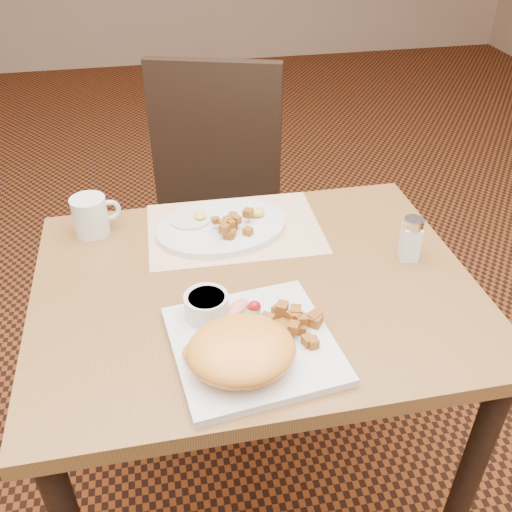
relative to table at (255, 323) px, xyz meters
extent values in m
plane|color=black|center=(0.00, 0.00, -0.64)|extent=(8.00, 8.00, 0.00)
cube|color=brown|center=(0.00, 0.00, 0.09)|extent=(0.90, 0.70, 0.03)
cylinder|color=black|center=(0.40, -0.30, -0.28)|extent=(0.05, 0.05, 0.71)
cylinder|color=black|center=(-0.40, 0.30, -0.28)|extent=(0.05, 0.05, 0.71)
cylinder|color=black|center=(0.40, 0.30, -0.28)|extent=(0.05, 0.05, 0.71)
cube|color=black|center=(-0.03, 0.60, -0.19)|extent=(0.53, 0.53, 0.05)
cylinder|color=black|center=(0.19, 0.72, -0.43)|extent=(0.04, 0.04, 0.42)
cylinder|color=black|center=(0.09, 0.38, -0.43)|extent=(0.04, 0.04, 0.42)
cylinder|color=black|center=(-0.15, 0.83, -0.43)|extent=(0.04, 0.04, 0.42)
cylinder|color=black|center=(-0.26, 0.48, -0.43)|extent=(0.04, 0.04, 0.42)
cube|color=black|center=(0.03, 0.79, 0.08)|extent=(0.41, 0.16, 0.50)
cube|color=white|center=(-0.01, 0.21, 0.11)|extent=(0.41, 0.29, 0.00)
cube|color=silver|center=(-0.04, -0.18, 0.12)|extent=(0.31, 0.31, 0.02)
ellipsoid|color=#FF9E31|center=(-0.07, -0.23, 0.16)|extent=(0.18, 0.17, 0.07)
ellipsoid|color=#FF9E31|center=(-0.04, -0.25, 0.14)|extent=(0.07, 0.07, 0.03)
ellipsoid|color=#FF9E31|center=(-0.13, -0.20, 0.14)|extent=(0.07, 0.07, 0.03)
cylinder|color=silver|center=(-0.11, -0.10, 0.15)|extent=(0.08, 0.08, 0.05)
cylinder|color=beige|center=(-0.11, -0.10, 0.17)|extent=(0.07, 0.07, 0.01)
ellipsoid|color=#387223|center=(-0.03, -0.11, 0.13)|extent=(0.05, 0.05, 0.01)
ellipsoid|color=red|center=(-0.02, -0.11, 0.14)|extent=(0.03, 0.02, 0.03)
ellipsoid|color=#F28C72|center=(-0.05, -0.10, 0.14)|extent=(0.06, 0.06, 0.02)
cylinder|color=white|center=(-0.11, 0.24, 0.13)|extent=(0.10, 0.10, 0.01)
ellipsoid|color=yellow|center=(-0.08, 0.23, 0.14)|extent=(0.03, 0.03, 0.01)
ellipsoid|color=#387223|center=(0.04, 0.24, 0.13)|extent=(0.05, 0.04, 0.01)
ellipsoid|color=yellow|center=(0.05, 0.23, 0.14)|extent=(0.04, 0.03, 0.02)
cube|color=white|center=(0.34, 0.02, 0.15)|extent=(0.04, 0.04, 0.08)
cylinder|color=silver|center=(0.34, 0.02, 0.20)|extent=(0.05, 0.05, 0.02)
cylinder|color=silver|center=(-0.33, 0.26, 0.15)|extent=(0.08, 0.08, 0.09)
torus|color=silver|center=(-0.29, 0.27, 0.16)|extent=(0.05, 0.02, 0.05)
cube|color=#A45F1A|center=(0.06, -0.22, 0.13)|extent=(0.02, 0.02, 0.02)
cube|color=#A45F1A|center=(0.00, -0.18, 0.13)|extent=(0.02, 0.02, 0.02)
cube|color=#A45F1A|center=(0.02, -0.14, 0.15)|extent=(0.03, 0.03, 0.02)
cube|color=#A45F1A|center=(0.05, -0.17, 0.15)|extent=(0.02, 0.02, 0.02)
cube|color=#A45F1A|center=(0.02, -0.13, 0.14)|extent=(0.03, 0.03, 0.02)
cube|color=#A45F1A|center=(0.04, -0.17, 0.13)|extent=(0.02, 0.02, 0.02)
cube|color=#A45F1A|center=(0.01, -0.17, 0.13)|extent=(0.02, 0.02, 0.02)
cube|color=#A45F1A|center=(0.03, -0.16, 0.13)|extent=(0.02, 0.02, 0.02)
cube|color=#A45F1A|center=(0.05, -0.18, 0.13)|extent=(0.02, 0.02, 0.02)
cube|color=#A45F1A|center=(0.09, -0.15, 0.13)|extent=(0.02, 0.02, 0.02)
cube|color=#A45F1A|center=(0.05, -0.15, 0.15)|extent=(0.03, 0.03, 0.02)
cube|color=#A45F1A|center=(0.03, -0.19, 0.15)|extent=(0.03, 0.03, 0.02)
cube|color=#A45F1A|center=(0.08, -0.16, 0.14)|extent=(0.03, 0.03, 0.02)
cube|color=#A45F1A|center=(0.02, -0.18, 0.14)|extent=(0.03, 0.03, 0.02)
cube|color=#A45F1A|center=(0.05, -0.21, 0.13)|extent=(0.02, 0.02, 0.02)
cube|color=#A45F1A|center=(0.08, -0.16, 0.14)|extent=(0.03, 0.03, 0.02)
cube|color=#A45F1A|center=(0.04, -0.16, 0.15)|extent=(0.03, 0.03, 0.02)
cube|color=#A45F1A|center=(-0.01, -0.16, 0.15)|extent=(0.03, 0.03, 0.02)
cube|color=#A45F1A|center=(0.04, -0.17, 0.14)|extent=(0.02, 0.02, 0.02)
cube|color=#A45F1A|center=(0.02, -0.17, 0.14)|extent=(0.03, 0.03, 0.02)
cube|color=#A45F1A|center=(0.04, -0.16, 0.15)|extent=(0.03, 0.03, 0.02)
cube|color=#A45F1A|center=(0.06, -0.15, 0.13)|extent=(0.02, 0.02, 0.02)
cube|color=#A45F1A|center=(0.01, -0.19, 0.15)|extent=(0.02, 0.02, 0.02)
cube|color=#A45F1A|center=(0.08, -0.15, 0.13)|extent=(0.03, 0.03, 0.02)
cube|color=#A45F1A|center=(-0.02, 0.21, 0.14)|extent=(0.02, 0.02, 0.01)
cube|color=#A45F1A|center=(0.02, 0.21, 0.15)|extent=(0.03, 0.03, 0.02)
cube|color=#A45F1A|center=(-0.02, 0.20, 0.14)|extent=(0.02, 0.02, 0.02)
cube|color=#A45F1A|center=(-0.02, 0.19, 0.14)|extent=(0.02, 0.02, 0.02)
cube|color=#A45F1A|center=(-0.04, 0.15, 0.15)|extent=(0.03, 0.03, 0.02)
cube|color=#A45F1A|center=(-0.02, 0.19, 0.14)|extent=(0.02, 0.02, 0.02)
cube|color=#A45F1A|center=(-0.02, 0.19, 0.14)|extent=(0.02, 0.02, 0.02)
cube|color=#A45F1A|center=(-0.04, 0.17, 0.14)|extent=(0.02, 0.02, 0.02)
cube|color=#A45F1A|center=(-0.03, 0.19, 0.15)|extent=(0.02, 0.02, 0.02)
cube|color=#A45F1A|center=(-0.01, 0.22, 0.14)|extent=(0.02, 0.03, 0.02)
cube|color=#A45F1A|center=(-0.03, 0.15, 0.14)|extent=(0.03, 0.03, 0.02)
cube|color=#A45F1A|center=(-0.01, 0.18, 0.15)|extent=(0.02, 0.02, 0.02)
cube|color=#A45F1A|center=(-0.03, 0.15, 0.14)|extent=(0.02, 0.02, 0.02)
cube|color=#A45F1A|center=(-0.02, 0.18, 0.14)|extent=(0.03, 0.03, 0.02)
cube|color=#A45F1A|center=(-0.02, 0.17, 0.15)|extent=(0.02, 0.02, 0.02)
cube|color=#A45F1A|center=(-0.04, 0.17, 0.15)|extent=(0.02, 0.02, 0.02)
cube|color=#A45F1A|center=(-0.05, 0.19, 0.15)|extent=(0.02, 0.02, 0.01)
cube|color=#A45F1A|center=(0.01, 0.15, 0.14)|extent=(0.03, 0.03, 0.02)
cube|color=#A45F1A|center=(-0.02, 0.19, 0.14)|extent=(0.02, 0.02, 0.02)
camera|label=1|loc=(-0.18, -0.90, 0.84)|focal=40.00mm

